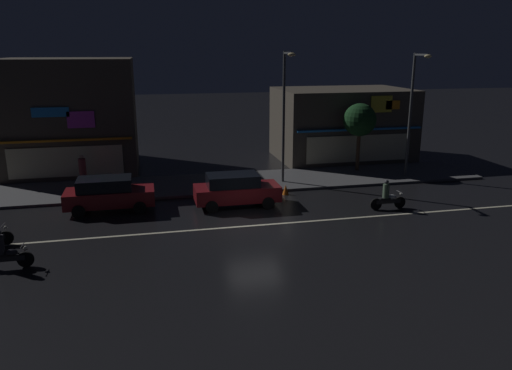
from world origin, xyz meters
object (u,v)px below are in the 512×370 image
object	(u,v)px
streetlamp_west	(285,108)
parked_car_near_kerb	(109,194)
motorcycle_opposite_lane	(387,197)
parked_car_trailing	(236,189)
streetlamp_mid	(413,106)
pedestrian_on_sidewalk	(83,173)
traffic_cone	(286,190)
motorcycle_following	(4,253)

from	to	relation	value
streetlamp_west	parked_car_near_kerb	size ratio (longest dim) A/B	1.75
motorcycle_opposite_lane	streetlamp_west	bearing A→B (deg)	116.46
streetlamp_west	parked_car_trailing	distance (m)	6.13
streetlamp_mid	streetlamp_west	bearing A→B (deg)	177.88
streetlamp_mid	pedestrian_on_sidewalk	size ratio (longest dim) A/B	3.81
streetlamp_west	pedestrian_on_sidewalk	world-z (taller)	streetlamp_west
motorcycle_opposite_lane	traffic_cone	distance (m)	5.57
streetlamp_mid	pedestrian_on_sidewalk	distance (m)	19.61
streetlamp_west	parked_car_trailing	size ratio (longest dim) A/B	1.75
streetlamp_mid	parked_car_trailing	world-z (taller)	streetlamp_mid
motorcycle_following	traffic_cone	size ratio (longest dim) A/B	3.45
motorcycle_following	streetlamp_west	bearing A→B (deg)	-152.62
streetlamp_west	traffic_cone	bearing A→B (deg)	-102.72
traffic_cone	streetlamp_west	bearing A→B (deg)	77.28
pedestrian_on_sidewalk	motorcycle_opposite_lane	bearing A→B (deg)	-7.65
streetlamp_west	traffic_cone	size ratio (longest dim) A/B	13.67
motorcycle_opposite_lane	streetlamp_mid	bearing A→B (deg)	45.11
streetlamp_west	streetlamp_mid	world-z (taller)	streetlamp_west
streetlamp_west	streetlamp_mid	size ratio (longest dim) A/B	1.01
pedestrian_on_sidewalk	traffic_cone	bearing A→B (deg)	0.15
motorcycle_following	motorcycle_opposite_lane	xyz separation A→B (m)	(16.87, 3.39, 0.00)
streetlamp_west	traffic_cone	distance (m)	4.75
streetlamp_west	motorcycle_opposite_lane	world-z (taller)	streetlamp_west
streetlamp_mid	parked_car_near_kerb	xyz separation A→B (m)	(-17.64, -2.50, -3.62)
motorcycle_following	motorcycle_opposite_lane	size ratio (longest dim) A/B	1.00
parked_car_near_kerb	traffic_cone	xyz separation A→B (m)	(9.32, 0.76, -0.59)
traffic_cone	streetlamp_mid	bearing A→B (deg)	11.83
parked_car_near_kerb	motorcycle_opposite_lane	size ratio (longest dim) A/B	2.26
streetlamp_west	motorcycle_opposite_lane	distance (m)	7.83
streetlamp_mid	parked_car_near_kerb	world-z (taller)	streetlamp_mid
streetlamp_mid	parked_car_trailing	xyz separation A→B (m)	(-11.36, -3.14, -3.62)
streetlamp_mid	parked_car_trailing	size ratio (longest dim) A/B	1.72
parked_car_trailing	traffic_cone	xyz separation A→B (m)	(3.04, 1.39, -0.59)
pedestrian_on_sidewalk	motorcycle_following	xyz separation A→B (m)	(-1.69, -10.16, -0.41)
streetlamp_west	motorcycle_opposite_lane	size ratio (longest dim) A/B	3.96
streetlamp_mid	motorcycle_opposite_lane	size ratio (longest dim) A/B	3.90
streetlamp_mid	motorcycle_following	xyz separation A→B (m)	(-20.94, -8.72, -3.86)
parked_car_near_kerb	traffic_cone	distance (m)	9.37
motorcycle_following	motorcycle_opposite_lane	distance (m)	17.21
motorcycle_opposite_lane	traffic_cone	bearing A→B (deg)	132.30
streetlamp_west	parked_car_near_kerb	world-z (taller)	streetlamp_west
parked_car_near_kerb	parked_car_trailing	distance (m)	6.31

